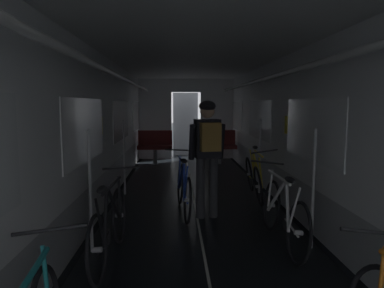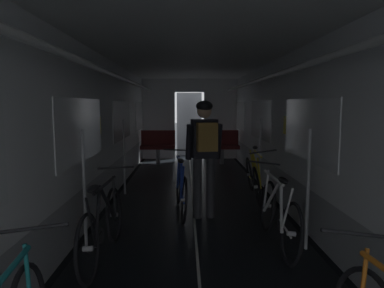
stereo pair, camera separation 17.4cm
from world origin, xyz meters
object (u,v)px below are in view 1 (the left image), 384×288
at_px(bicycle_black, 110,226).
at_px(bicycle_yellow, 254,177).
at_px(bicycle_white, 283,214).
at_px(person_cyclist_aisle, 208,146).
at_px(bicycle_blue_in_aisle, 183,189).
at_px(bench_seat_far_left, 155,144).
at_px(bench_seat_far_right, 219,144).

bearing_deg(bicycle_black, bicycle_yellow, 49.72).
relative_size(bicycle_white, person_cyclist_aisle, 0.98).
height_order(bicycle_yellow, bicycle_blue_in_aisle, bicycle_yellow).
bearing_deg(bicycle_yellow, person_cyclist_aisle, -130.60).
bearing_deg(bicycle_black, bicycle_blue_in_aisle, 63.57).
distance_m(bench_seat_far_left, bicycle_yellow, 4.23).
relative_size(bicycle_black, bicycle_blue_in_aisle, 1.00).
bearing_deg(bench_seat_far_right, bicycle_black, -107.15).
xyz_separation_m(bench_seat_far_left, bicycle_white, (1.87, -5.86, -0.19)).
relative_size(bench_seat_far_left, bicycle_blue_in_aisle, 0.58).
xyz_separation_m(bicycle_yellow, bicycle_blue_in_aisle, (-1.28, -0.83, 0.00)).
xyz_separation_m(bench_seat_far_left, bicycle_black, (-0.12, -6.21, -0.18)).
relative_size(bench_seat_far_right, bicycle_black, 0.58).
relative_size(bench_seat_far_left, bicycle_white, 0.58).
xyz_separation_m(bicycle_yellow, person_cyclist_aisle, (-0.93, -1.09, 0.69)).
distance_m(bicycle_black, bicycle_yellow, 3.25).
bearing_deg(bench_seat_far_right, bench_seat_far_left, 180.00).
bearing_deg(person_cyclist_aisle, bicycle_blue_in_aisle, 142.78).
bearing_deg(bicycle_white, bench_seat_far_left, 107.67).
height_order(bicycle_black, bicycle_yellow, bicycle_yellow).
height_order(bench_seat_far_left, bicycle_white, same).
bearing_deg(bench_seat_far_right, bicycle_blue_in_aisle, -103.51).
xyz_separation_m(bench_seat_far_left, bicycle_blue_in_aisle, (0.71, -4.56, -0.18)).
distance_m(bicycle_black, person_cyclist_aisle, 1.94).
xyz_separation_m(bicycle_white, bicycle_blue_in_aisle, (-1.16, 1.30, 0.00)).
bearing_deg(bicycle_blue_in_aisle, bicycle_black, -116.43).
bearing_deg(bench_seat_far_left, bicycle_yellow, -61.96).
bearing_deg(bench_seat_far_right, person_cyclist_aisle, -98.82).
bearing_deg(bench_seat_far_left, bicycle_blue_in_aisle, -81.20).
bearing_deg(bicycle_yellow, bench_seat_far_left, 118.04).
relative_size(bench_seat_far_left, bicycle_black, 0.58).
height_order(bicycle_white, bicycle_blue_in_aisle, bicycle_white).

